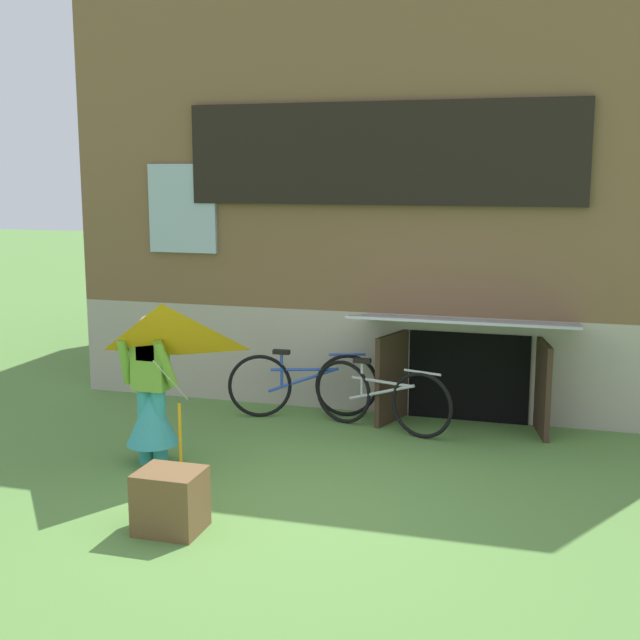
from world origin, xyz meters
TOP-DOWN VIEW (x-y plane):
  - ground_plane at (0.00, 0.00)m, footprint 60.00×60.00m
  - log_house at (0.00, 5.74)m, footprint 7.92×6.60m
  - person at (-1.78, 0.59)m, footprint 0.60×0.52m
  - kite at (-1.33, -0.01)m, footprint 1.21×1.22m
  - bicycle_silver at (0.19, 2.32)m, footprint 1.70×0.57m
  - bicycle_blue at (-0.82, 2.59)m, footprint 1.73×0.60m
  - wooden_crate at (-0.89, -0.81)m, footprint 0.52×0.44m

SIDE VIEW (x-z plane):
  - ground_plane at x=0.00m, z-range 0.00..0.00m
  - wooden_crate at x=-0.89m, z-range 0.00..0.51m
  - bicycle_silver at x=0.19m, z-range -0.01..0.79m
  - bicycle_blue at x=-0.82m, z-range -0.01..0.81m
  - person at x=-1.78m, z-range -0.12..1.40m
  - kite at x=-1.33m, z-range 0.47..2.07m
  - log_house at x=0.00m, z-range 0.00..5.27m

